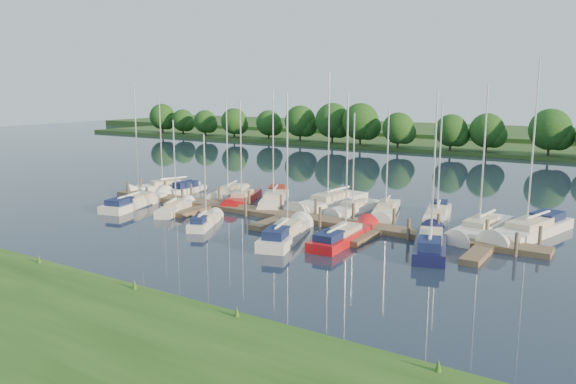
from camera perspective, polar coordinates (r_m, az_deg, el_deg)
The scene contains 24 objects.
ground at distance 40.35m, azimuth -5.95°, elevation -4.84°, with size 260.00×260.00×0.00m, color #1A2134.
near_bank at distance 30.15m, azimuth -25.62°, elevation -10.73°, with size 90.00×10.00×0.50m, color #1F4313.
dock at distance 46.05m, azimuth -0.28°, elevation -2.60°, with size 40.00×6.00×0.40m.
mooring_pilings at distance 46.89m, azimuth 0.47°, elevation -1.86°, with size 38.24×2.84×2.00m.
far_shore at distance 108.61m, azimuth 19.60°, elevation 4.43°, with size 180.00×30.00×0.60m, color #214119.
distant_hill at distance 132.96m, azimuth 22.12°, elevation 5.44°, with size 220.00×40.00×1.40m, color #3B5826.
treeline at distance 95.85m, azimuth 17.49°, elevation 6.07°, with size 147.92×9.62×8.09m.
sailboat_n_0 at distance 60.95m, azimuth -12.40°, elevation 0.46°, with size 4.28×7.67×9.93m.
motorboat at distance 58.67m, azimuth -10.48°, elevation 0.19°, with size 1.93×5.33×1.48m.
sailboat_n_2 at distance 56.73m, azimuth -6.04°, elevation -0.09°, with size 3.91×7.76×9.84m.
sailboat_n_3 at distance 53.34m, azimuth -4.66°, elevation -0.75°, with size 4.04×7.77×9.94m.
sailboat_n_4 at distance 52.40m, azimuth -1.43°, elevation -0.85°, with size 5.16×8.21×10.88m.
sailboat_n_5 at distance 51.24m, azimuth 4.25°, elevation -1.19°, with size 3.33×9.93×12.53m.
sailboat_n_6 at distance 49.20m, azimuth 6.73°, elevation -1.74°, with size 2.23×6.99×8.95m.
sailboat_n_7 at distance 48.78m, azimuth 9.93°, elevation -1.93°, with size 3.35×7.31×9.35m.
sailboat_n_8 at distance 47.93m, azimuth 14.93°, elevation -2.30°, with size 3.38×7.90×9.93m.
sailboat_n_9 at distance 44.14m, azimuth 18.95°, elevation -3.66°, with size 2.99×8.98×11.32m.
sailboat_n_10 at distance 44.75m, azimuth 23.32°, elevation -3.69°, with size 4.72×10.46×13.12m.
sailboat_s_0 at distance 53.33m, azimuth -15.10°, elevation -1.03°, with size 3.92×9.23×11.51m.
sailboat_s_1 at distance 49.95m, azimuth -11.38°, elevation -1.69°, with size 3.63×6.31×8.33m.
sailboat_s_2 at distance 44.52m, azimuth -8.45°, elevation -3.03°, with size 3.23×5.59×7.45m.
sailboat_s_3 at distance 39.95m, azimuth -0.26°, elevation -4.43°, with size 3.88×8.36×10.77m.
sailboat_s_4 at distance 39.88m, azimuth 5.63°, elevation -4.56°, with size 2.29×8.41×10.62m.
sailboat_s_5 at distance 38.60m, azimuth 14.26°, elevation -5.30°, with size 3.96×8.41×10.84m.
Camera 1 is at (24.41, -30.32, 10.63)m, focal length 35.00 mm.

